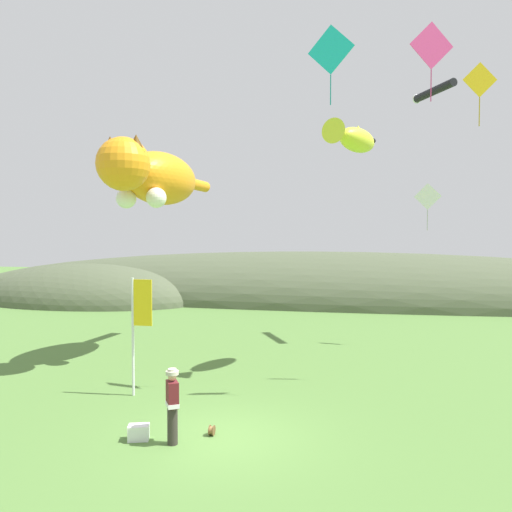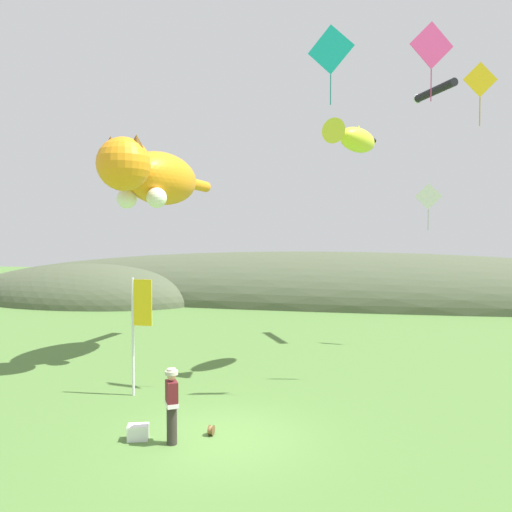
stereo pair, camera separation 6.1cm
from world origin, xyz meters
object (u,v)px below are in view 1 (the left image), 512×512
object	(u,v)px
festival_attendant	(172,404)
festival_banner_pole	(138,319)
kite_tube_streamer	(434,91)
kite_spool	(212,430)
kite_diamond_gold	(480,80)
kite_diamond_teal	(331,50)
kite_diamond_pink	(432,46)
kite_fish_windsock	(353,138)
kite_diamond_white	(428,197)
kite_giant_cat	(154,177)
picnic_cooler	(139,432)

from	to	relation	value
festival_attendant	festival_banner_pole	xyz separation A→B (m)	(-2.33, 3.13, 1.39)
festival_banner_pole	kite_tube_streamer	distance (m)	16.65
kite_spool	kite_diamond_gold	bearing A→B (deg)	37.94
kite_spool	kite_diamond_teal	xyz separation A→B (m)	(2.58, 3.77, 10.28)
kite_diamond_gold	kite_diamond_pink	bearing A→B (deg)	-130.10
kite_fish_windsock	kite_spool	bearing A→B (deg)	-116.08
kite_fish_windsock	kite_diamond_white	size ratio (longest dim) A/B	1.58
kite_tube_streamer	kite_diamond_white	size ratio (longest dim) A/B	1.26
kite_giant_cat	kite_fish_windsock	bearing A→B (deg)	-1.14
kite_spool	kite_diamond_white	distance (m)	14.57
kite_diamond_gold	kite_diamond_white	distance (m)	6.73
picnic_cooler	kite_tube_streamer	distance (m)	19.13
kite_tube_streamer	kite_diamond_gold	world-z (taller)	kite_tube_streamer
kite_fish_windsock	kite_tube_streamer	size ratio (longest dim) A/B	1.25
festival_attendant	kite_diamond_teal	xyz separation A→B (m)	(3.32, 4.45, 9.45)
kite_fish_windsock	kite_tube_streamer	xyz separation A→B (m)	(3.44, 5.92, 3.11)
kite_spool	kite_fish_windsock	world-z (taller)	kite_fish_windsock
picnic_cooler	kite_fish_windsock	world-z (taller)	kite_fish_windsock
kite_diamond_pink	festival_banner_pole	bearing A→B (deg)	-172.84
kite_diamond_gold	kite_diamond_white	world-z (taller)	kite_diamond_gold
picnic_cooler	kite_diamond_white	distance (m)	15.80
festival_banner_pole	kite_diamond_teal	xyz separation A→B (m)	(5.65, 1.32, 8.06)
kite_spool	kite_diamond_pink	xyz separation A→B (m)	(5.41, 3.52, 10.08)
festival_attendant	festival_banner_pole	bearing A→B (deg)	126.68
kite_fish_windsock	kite_diamond_pink	xyz separation A→B (m)	(2.20, -3.04, 1.91)
kite_spool	festival_attendant	bearing A→B (deg)	-137.32
picnic_cooler	kite_tube_streamer	bearing A→B (deg)	57.75
festival_attendant	festival_banner_pole	distance (m)	4.15
kite_diamond_white	kite_diamond_teal	distance (m)	9.35
kite_giant_cat	kite_diamond_gold	xyz separation A→B (m)	(11.52, -1.15, 2.62)
picnic_cooler	kite_giant_cat	size ratio (longest dim) A/B	0.07
kite_fish_windsock	kite_diamond_white	distance (m)	6.05
festival_attendant	kite_spool	world-z (taller)	festival_attendant
picnic_cooler	kite_fish_windsock	bearing A→B (deg)	56.07
festival_attendant	kite_diamond_teal	bearing A→B (deg)	53.28
kite_spool	kite_diamond_white	bearing A→B (deg)	61.08
kite_diamond_teal	festival_banner_pole	bearing A→B (deg)	-166.87
kite_fish_windsock	kite_tube_streamer	world-z (taller)	kite_tube_streamer
kite_giant_cat	kite_spool	bearing A→B (deg)	-56.77
kite_diamond_white	kite_diamond_pink	xyz separation A→B (m)	(-0.91, -7.92, 3.63)
festival_banner_pole	kite_giant_cat	bearing A→B (deg)	107.20
kite_giant_cat	kite_fish_windsock	world-z (taller)	kite_fish_windsock
festival_banner_pole	picnic_cooler	bearing A→B (deg)	-64.68
festival_attendant	kite_giant_cat	world-z (taller)	kite_giant_cat
kite_spool	kite_tube_streamer	distance (m)	18.09
kite_giant_cat	kite_diamond_teal	distance (m)	8.24
kite_tube_streamer	kite_diamond_teal	xyz separation A→B (m)	(-4.06, -8.70, -1.01)
kite_spool	picnic_cooler	xyz separation A→B (m)	(-1.62, -0.62, 0.06)
festival_attendant	picnic_cooler	bearing A→B (deg)	176.14
kite_tube_streamer	kite_diamond_teal	bearing A→B (deg)	-115.03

